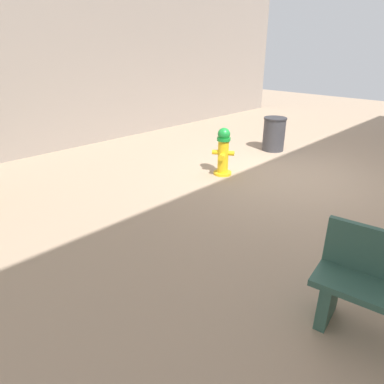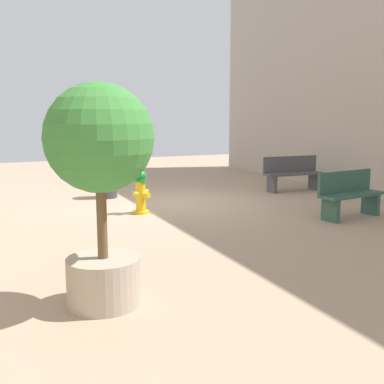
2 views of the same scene
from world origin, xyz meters
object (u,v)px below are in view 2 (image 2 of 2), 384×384
fire_hydrant (141,192)px  bench_far (349,194)px  bench_near (292,173)px  trash_bin (107,182)px  planter_tree (100,165)px

fire_hydrant → bench_far: 4.32m
bench_near → bench_far: size_ratio=1.08×
bench_near → trash_bin: bearing=-11.5°
fire_hydrant → trash_bin: size_ratio=1.17×
bench_far → fire_hydrant: bearing=-29.7°
bench_far → trash_bin: bearing=-47.3°
fire_hydrant → trash_bin: bearing=-84.5°
fire_hydrant → bench_far: (-3.75, 2.14, 0.02)m
bench_near → planter_tree: bearing=40.3°
planter_tree → trash_bin: size_ratio=3.07×
planter_tree → bench_far: bearing=-157.6°
planter_tree → fire_hydrant: bearing=-112.8°
bench_far → trash_bin: 5.85m
fire_hydrant → trash_bin: fire_hydrant is taller
planter_tree → trash_bin: bearing=-104.1°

